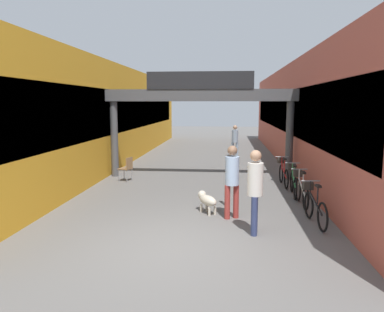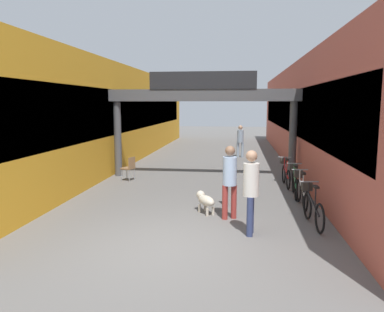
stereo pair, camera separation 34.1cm
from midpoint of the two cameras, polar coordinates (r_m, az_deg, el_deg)
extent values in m
plane|color=#605E5B|center=(7.70, -4.01, -13.61)|extent=(80.00, 80.00, 0.00)
cube|color=gold|center=(19.13, -13.92, 6.03)|extent=(3.00, 26.00, 4.52)
cube|color=black|center=(18.69, -9.63, 6.81)|extent=(0.04, 23.40, 1.81)
cube|color=#B25142|center=(18.49, 17.65, 5.83)|extent=(3.00, 26.00, 4.52)
cube|color=black|center=(18.23, 13.10, 6.69)|extent=(0.04, 23.40, 1.81)
cylinder|color=#4C4C4F|center=(14.93, -12.39, 2.52)|extent=(0.28, 0.28, 2.92)
cylinder|color=#4C4C4F|center=(14.38, 13.98, 2.28)|extent=(0.28, 0.28, 2.92)
cube|color=#4C4C4F|center=(14.21, 0.56, 9.24)|extent=(7.40, 0.44, 0.44)
cube|color=#232326|center=(14.03, 0.49, 11.47)|extent=(3.96, 0.10, 0.64)
cylinder|color=#99332D|center=(9.31, 4.35, -7.02)|extent=(0.19, 0.19, 0.85)
cylinder|color=#99332D|center=(9.41, 5.68, -6.87)|extent=(0.19, 0.19, 0.85)
cylinder|color=#A5BFE0|center=(9.19, 5.08, -2.27)|extent=(0.46, 0.46, 0.70)
sphere|color=#8C664C|center=(9.11, 5.12, 0.84)|extent=(0.32, 0.32, 0.24)
cylinder|color=navy|center=(8.21, 8.27, -9.08)|extent=(0.15, 0.15, 0.86)
cylinder|color=navy|center=(8.44, 8.37, -8.61)|extent=(0.15, 0.15, 0.86)
cylinder|color=silver|center=(8.14, 8.43, -3.51)|extent=(0.38, 0.38, 0.71)
sphere|color=tan|center=(8.05, 8.50, 0.04)|extent=(0.27, 0.27, 0.24)
cylinder|color=#8C9EB2|center=(20.09, 6.39, 0.96)|extent=(0.15, 0.15, 0.79)
cylinder|color=#8C9EB2|center=(20.10, 5.70, 0.98)|extent=(0.15, 0.15, 0.79)
cylinder|color=#8C9EB2|center=(20.02, 6.08, 3.03)|extent=(0.35, 0.35, 0.66)
sphere|color=tan|center=(19.99, 6.10, 4.37)|extent=(0.23, 0.23, 0.22)
ellipsoid|color=beige|center=(9.76, 1.45, -6.80)|extent=(0.62, 0.71, 0.26)
sphere|color=beige|center=(9.98, 0.56, -5.91)|extent=(0.31, 0.31, 0.22)
sphere|color=white|center=(9.92, 0.85, -6.62)|extent=(0.22, 0.22, 0.16)
cylinder|color=beige|center=(9.94, 0.42, -7.94)|extent=(0.10, 0.10, 0.21)
cylinder|color=beige|center=(10.03, 1.28, -7.80)|extent=(0.10, 0.10, 0.21)
cylinder|color=beige|center=(9.61, 1.62, -8.49)|extent=(0.10, 0.10, 0.21)
cylinder|color=beige|center=(9.70, 2.51, -8.34)|extent=(0.10, 0.10, 0.21)
torus|color=black|center=(9.77, 16.40, -7.15)|extent=(0.11, 0.67, 0.67)
torus|color=black|center=(8.83, 18.22, -8.84)|extent=(0.11, 0.67, 0.67)
cube|color=black|center=(9.25, 17.31, -6.88)|extent=(0.11, 0.94, 0.34)
cylinder|color=black|center=(9.09, 17.58, -5.73)|extent=(0.03, 0.03, 0.42)
cube|color=black|center=(9.04, 17.64, -4.38)|extent=(0.12, 0.23, 0.05)
cylinder|color=black|center=(9.62, 16.59, -5.06)|extent=(0.03, 0.03, 0.46)
cylinder|color=gray|center=(9.57, 16.65, -3.66)|extent=(0.46, 0.07, 0.03)
cube|color=#332D28|center=(9.79, 16.29, -4.34)|extent=(0.26, 0.22, 0.20)
torus|color=black|center=(11.39, 15.04, -4.96)|extent=(0.06, 0.67, 0.67)
torus|color=black|center=(10.41, 16.03, -6.20)|extent=(0.06, 0.67, 0.67)
cube|color=beige|center=(10.86, 15.55, -4.63)|extent=(0.04, 0.94, 0.34)
cylinder|color=beige|center=(10.70, 15.71, -3.62)|extent=(0.03, 0.03, 0.42)
cube|color=black|center=(10.66, 15.76, -2.46)|extent=(0.10, 0.22, 0.05)
cylinder|color=beige|center=(11.25, 15.17, -3.14)|extent=(0.03, 0.03, 0.46)
cylinder|color=gray|center=(11.21, 15.21, -1.94)|extent=(0.46, 0.03, 0.03)
cube|color=#332D28|center=(11.43, 15.00, -2.56)|extent=(0.24, 0.20, 0.20)
torus|color=black|center=(12.49, 14.21, -3.79)|extent=(0.09, 0.67, 0.67)
torus|color=black|center=(11.50, 14.65, -4.82)|extent=(0.09, 0.67, 0.67)
cube|color=#338C4C|center=(11.96, 14.45, -3.44)|extent=(0.10, 0.94, 0.34)
cylinder|color=#338C4C|center=(11.80, 14.54, -2.51)|extent=(0.03, 0.03, 0.42)
cube|color=black|center=(11.77, 14.58, -1.46)|extent=(0.11, 0.23, 0.05)
cylinder|color=#338C4C|center=(12.36, 14.29, -2.13)|extent=(0.03, 0.03, 0.46)
cylinder|color=gray|center=(12.33, 14.33, -1.03)|extent=(0.46, 0.06, 0.03)
cube|color=#332D28|center=(12.55, 14.23, -1.61)|extent=(0.25, 0.22, 0.20)
torus|color=black|center=(13.83, 12.74, -2.62)|extent=(0.07, 0.67, 0.67)
torus|color=black|center=(12.84, 13.44, -3.45)|extent=(0.07, 0.67, 0.67)
cube|color=red|center=(13.30, 13.10, -2.26)|extent=(0.06, 0.94, 0.34)
cylinder|color=red|center=(13.15, 13.22, -1.41)|extent=(0.03, 0.03, 0.42)
cube|color=black|center=(13.12, 13.25, -0.46)|extent=(0.11, 0.22, 0.05)
cylinder|color=red|center=(13.71, 12.83, -1.10)|extent=(0.03, 0.03, 0.46)
cylinder|color=gray|center=(13.67, 12.86, -0.11)|extent=(0.46, 0.04, 0.03)
cube|color=#332D28|center=(13.89, 12.71, -0.65)|extent=(0.25, 0.21, 0.20)
cylinder|color=gray|center=(10.40, 4.52, -4.87)|extent=(0.10, 0.10, 1.05)
sphere|color=gray|center=(10.29, 4.55, -1.86)|extent=(0.10, 0.10, 0.10)
cylinder|color=gray|center=(13.98, -11.77, -2.94)|extent=(0.04, 0.04, 0.45)
cylinder|color=gray|center=(14.26, -10.99, -2.71)|extent=(0.04, 0.04, 0.45)
cylinder|color=gray|center=(13.79, -10.61, -3.05)|extent=(0.04, 0.04, 0.45)
cylinder|color=gray|center=(14.07, -9.84, -2.82)|extent=(0.04, 0.04, 0.45)
cube|color=olive|center=(13.98, -10.83, -1.89)|extent=(0.50, 0.50, 0.04)
cube|color=olive|center=(13.85, -10.24, -1.05)|extent=(0.16, 0.39, 0.40)
camera|label=1|loc=(0.17, -90.89, -0.12)|focal=35.00mm
camera|label=2|loc=(0.17, 89.11, 0.12)|focal=35.00mm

